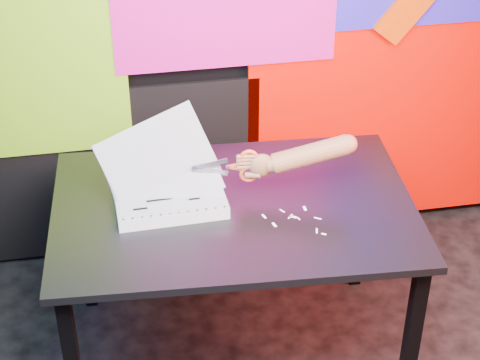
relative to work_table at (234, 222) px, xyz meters
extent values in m
cube|color=#F60900|center=(1.00, 0.77, 0.18)|extent=(1.60, 0.02, 1.60)
cube|color=#75BF19|center=(-0.70, 0.76, 0.43)|extent=(0.75, 0.02, 1.00)
cube|color=black|center=(-0.40, 0.77, -0.22)|extent=(1.30, 0.02, 0.85)
cube|color=black|center=(-0.58, 0.42, -0.31)|extent=(0.05, 0.05, 0.72)
cube|color=black|center=(0.58, -0.42, -0.31)|extent=(0.05, 0.05, 0.72)
cube|color=black|center=(0.62, 0.34, -0.31)|extent=(0.05, 0.05, 0.72)
cube|color=#2E2E2E|center=(0.00, 0.00, 0.06)|extent=(1.38, 0.96, 0.03)
cube|color=silver|center=(-0.23, 0.05, 0.10)|extent=(0.40, 0.30, 0.05)
cube|color=silver|center=(-0.23, 0.05, 0.13)|extent=(0.40, 0.30, 0.00)
cube|color=silver|center=(-0.23, 0.05, 0.13)|extent=(0.40, 0.29, 0.12)
cube|color=silver|center=(-0.24, 0.07, 0.16)|extent=(0.43, 0.28, 0.21)
cube|color=silver|center=(-0.25, 0.08, 0.20)|extent=(0.45, 0.24, 0.29)
cube|color=silver|center=(-0.26, 0.10, 0.25)|extent=(0.46, 0.21, 0.34)
cylinder|color=black|center=(-0.40, -0.09, 0.13)|extent=(0.01, 0.01, 0.00)
cylinder|color=black|center=(-0.37, -0.08, 0.13)|extent=(0.01, 0.01, 0.00)
cylinder|color=black|center=(-0.34, -0.08, 0.13)|extent=(0.01, 0.01, 0.00)
cylinder|color=black|center=(-0.31, -0.08, 0.13)|extent=(0.01, 0.01, 0.00)
cylinder|color=black|center=(-0.27, -0.08, 0.13)|extent=(0.01, 0.01, 0.00)
cylinder|color=black|center=(-0.24, -0.08, 0.13)|extent=(0.01, 0.01, 0.00)
cylinder|color=black|center=(-0.21, -0.08, 0.13)|extent=(0.01, 0.01, 0.00)
cylinder|color=black|center=(-0.18, -0.08, 0.13)|extent=(0.01, 0.01, 0.00)
cylinder|color=black|center=(-0.14, -0.08, 0.13)|extent=(0.01, 0.01, 0.00)
cylinder|color=black|center=(-0.11, -0.08, 0.13)|extent=(0.01, 0.01, 0.00)
cylinder|color=black|center=(-0.08, -0.07, 0.13)|extent=(0.01, 0.01, 0.00)
cylinder|color=black|center=(-0.05, -0.07, 0.13)|extent=(0.01, 0.01, 0.00)
cylinder|color=black|center=(-0.41, 0.18, 0.13)|extent=(0.01, 0.01, 0.00)
cylinder|color=black|center=(-0.38, 0.18, 0.13)|extent=(0.01, 0.01, 0.00)
cylinder|color=black|center=(-0.35, 0.18, 0.13)|extent=(0.01, 0.01, 0.00)
cylinder|color=black|center=(-0.32, 0.18, 0.13)|extent=(0.01, 0.01, 0.00)
cylinder|color=black|center=(-0.28, 0.19, 0.13)|extent=(0.01, 0.01, 0.00)
cylinder|color=black|center=(-0.25, 0.19, 0.13)|extent=(0.01, 0.01, 0.00)
cylinder|color=black|center=(-0.22, 0.19, 0.13)|extent=(0.01, 0.01, 0.00)
cylinder|color=black|center=(-0.19, 0.19, 0.13)|extent=(0.01, 0.01, 0.00)
cylinder|color=black|center=(-0.15, 0.19, 0.13)|extent=(0.01, 0.01, 0.00)
cylinder|color=black|center=(-0.12, 0.19, 0.13)|extent=(0.01, 0.01, 0.00)
cylinder|color=black|center=(-0.09, 0.19, 0.13)|extent=(0.01, 0.01, 0.00)
cylinder|color=black|center=(-0.06, 0.19, 0.13)|extent=(0.01, 0.01, 0.00)
cube|color=black|center=(-0.32, 0.10, 0.13)|extent=(0.07, 0.01, 0.00)
cube|color=black|center=(-0.21, 0.09, 0.13)|extent=(0.05, 0.01, 0.00)
cube|color=black|center=(-0.27, 0.01, 0.13)|extent=(0.09, 0.01, 0.00)
cube|color=black|center=(-0.14, -0.01, 0.13)|extent=(0.04, 0.01, 0.00)
cube|color=black|center=(-0.34, -0.03, 0.13)|extent=(0.05, 0.01, 0.00)
cube|color=#A7A9B1|center=(-0.08, 0.06, 0.23)|extent=(0.13, 0.02, 0.05)
cube|color=#A7A9B1|center=(-0.08, 0.06, 0.20)|extent=(0.13, 0.02, 0.05)
cylinder|color=#A7A9B1|center=(-0.01, 0.05, 0.21)|extent=(0.01, 0.01, 0.01)
cube|color=#DD4620|center=(0.01, 0.05, 0.21)|extent=(0.05, 0.01, 0.02)
cube|color=#DD4620|center=(0.01, 0.05, 0.22)|extent=(0.05, 0.01, 0.02)
torus|color=#DD4620|center=(0.06, 0.04, 0.25)|extent=(0.07, 0.02, 0.07)
torus|color=#DD4620|center=(0.06, 0.04, 0.18)|extent=(0.07, 0.02, 0.07)
ellipsoid|color=brown|center=(0.11, 0.04, 0.21)|extent=(0.09, 0.05, 0.09)
cylinder|color=brown|center=(0.06, 0.04, 0.21)|extent=(0.07, 0.02, 0.02)
cylinder|color=brown|center=(0.06, 0.04, 0.23)|extent=(0.07, 0.02, 0.02)
cylinder|color=brown|center=(0.06, 0.04, 0.24)|extent=(0.06, 0.02, 0.02)
cylinder|color=brown|center=(0.06, 0.04, 0.25)|extent=(0.05, 0.02, 0.02)
cylinder|color=brown|center=(0.08, 0.03, 0.18)|extent=(0.06, 0.04, 0.03)
cylinder|color=brown|center=(0.15, 0.03, 0.22)|extent=(0.06, 0.07, 0.06)
cylinder|color=brown|center=(0.29, 0.02, 0.25)|extent=(0.29, 0.10, 0.14)
sphere|color=brown|center=(0.42, 0.01, 0.29)|extent=(0.07, 0.07, 0.07)
cube|color=white|center=(0.19, -0.11, 0.08)|extent=(0.02, 0.03, 0.00)
cube|color=white|center=(0.26, -0.21, 0.08)|extent=(0.01, 0.03, 0.00)
cube|color=white|center=(0.25, -0.07, 0.08)|extent=(0.01, 0.03, 0.00)
cube|color=white|center=(0.20, -0.11, 0.08)|extent=(0.03, 0.02, 0.00)
cube|color=white|center=(0.28, -0.23, 0.08)|extent=(0.02, 0.02, 0.00)
cube|color=white|center=(0.28, -0.14, 0.08)|extent=(0.03, 0.02, 0.00)
cube|color=white|center=(0.09, -0.09, 0.08)|extent=(0.02, 0.03, 0.00)
cube|color=white|center=(0.21, -0.13, 0.08)|extent=(0.01, 0.02, 0.00)
cube|color=white|center=(0.12, -0.15, 0.08)|extent=(0.01, 0.03, 0.00)
cube|color=white|center=(0.17, -0.07, 0.08)|extent=(0.02, 0.02, 0.00)
camera|label=1|loc=(-0.41, -2.37, 1.77)|focal=60.00mm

